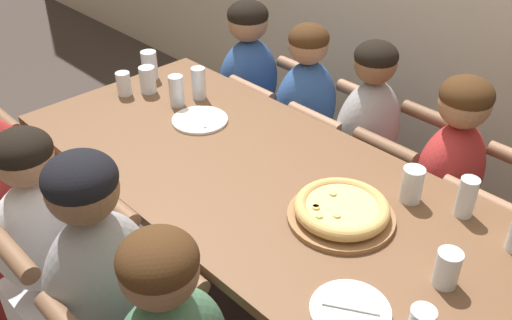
{
  "coord_description": "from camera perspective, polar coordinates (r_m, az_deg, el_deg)",
  "views": [
    {
      "loc": [
        1.24,
        -1.18,
        1.98
      ],
      "look_at": [
        0.0,
        0.0,
        0.84
      ],
      "focal_mm": 40.0,
      "sensor_mm": 36.0,
      "label": 1
    }
  ],
  "objects": [
    {
      "name": "pizza_board_main",
      "position": [
        1.86,
        8.54,
        -5.03
      ],
      "size": [
        0.35,
        0.35,
        0.07
      ],
      "color": "#996B42",
      "rests_on": "dining_table"
    },
    {
      "name": "empty_plate_b",
      "position": [
        1.6,
        9.4,
        -14.62
      ],
      "size": [
        0.22,
        0.22,
        0.02
      ],
      "color": "white",
      "rests_on": "dining_table"
    },
    {
      "name": "drinking_glass_h",
      "position": [
        1.7,
        18.54,
        -10.36
      ],
      "size": [
        0.07,
        0.07,
        0.12
      ],
      "color": "silver",
      "rests_on": "dining_table"
    },
    {
      "name": "diner_far_midleft",
      "position": [
        2.86,
        4.82,
        2.11
      ],
      "size": [
        0.51,
        0.4,
        1.09
      ],
      "rotation": [
        0.0,
        0.0,
        -1.57
      ],
      "color": "#2D5193",
      "rests_on": "ground"
    },
    {
      "name": "drinking_glass_i",
      "position": [
        2.66,
        -13.09,
        7.36
      ],
      "size": [
        0.06,
        0.06,
        0.11
      ],
      "color": "silver",
      "rests_on": "dining_table"
    },
    {
      "name": "ground_plane",
      "position": [
        2.62,
        0.0,
        -15.62
      ],
      "size": [
        18.0,
        18.0,
        0.0
      ],
      "primitive_type": "plane",
      "color": "#423833",
      "rests_on": "ground"
    },
    {
      "name": "drinking_glass_j",
      "position": [
        2.57,
        -5.75,
        7.51
      ],
      "size": [
        0.06,
        0.06,
        0.14
      ],
      "color": "silver",
      "rests_on": "dining_table"
    },
    {
      "name": "diner_far_midright",
      "position": [
        2.5,
        18.13,
        -4.52
      ],
      "size": [
        0.51,
        0.4,
        1.1
      ],
      "rotation": [
        0.0,
        0.0,
        -1.57
      ],
      "color": "#B22D2D",
      "rests_on": "ground"
    },
    {
      "name": "drinking_glass_g",
      "position": [
        2.79,
        -10.59,
        9.18
      ],
      "size": [
        0.07,
        0.07,
        0.14
      ],
      "color": "silver",
      "rests_on": "dining_table"
    },
    {
      "name": "diner_far_left",
      "position": [
        3.09,
        -0.7,
        5.18
      ],
      "size": [
        0.51,
        0.4,
        1.1
      ],
      "rotation": [
        0.0,
        0.0,
        -1.57
      ],
      "color": "#2D5193",
      "rests_on": "ground"
    },
    {
      "name": "diner_near_midleft",
      "position": [
        2.25,
        -19.66,
        -10.12
      ],
      "size": [
        0.51,
        0.4,
        1.08
      ],
      "rotation": [
        0.0,
        0.0,
        1.57
      ],
      "color": "silver",
      "rests_on": "ground"
    },
    {
      "name": "diner_far_center",
      "position": [
        2.67,
        10.67,
        -0.72
      ],
      "size": [
        0.51,
        0.4,
        1.11
      ],
      "rotation": [
        0.0,
        0.0,
        -1.57
      ],
      "color": "#99999E",
      "rests_on": "ground"
    },
    {
      "name": "drinking_glass_c",
      "position": [
        1.98,
        15.3,
        -2.57
      ],
      "size": [
        0.07,
        0.07,
        0.13
      ],
      "color": "silver",
      "rests_on": "dining_table"
    },
    {
      "name": "drinking_glass_e",
      "position": [
        2.66,
        -10.77,
        7.73
      ],
      "size": [
        0.07,
        0.07,
        0.12
      ],
      "color": "silver",
      "rests_on": "dining_table"
    },
    {
      "name": "drinking_glass_a",
      "position": [
        2.52,
        -7.94,
        6.69
      ],
      "size": [
        0.06,
        0.06,
        0.14
      ],
      "color": "silver",
      "rests_on": "dining_table"
    },
    {
      "name": "dining_table",
      "position": [
        2.13,
        0.0,
        -3.09
      ],
      "size": [
        2.0,
        0.9,
        0.79
      ],
      "color": "brown",
      "rests_on": "ground"
    },
    {
      "name": "empty_plate_a",
      "position": [
        2.4,
        -5.63,
        4.0
      ],
      "size": [
        0.23,
        0.23,
        0.02
      ],
      "color": "white",
      "rests_on": "dining_table"
    },
    {
      "name": "drinking_glass_d",
      "position": [
        1.97,
        20.27,
        -3.69
      ],
      "size": [
        0.06,
        0.06,
        0.14
      ],
      "color": "silver",
      "rests_on": "dining_table"
    }
  ]
}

